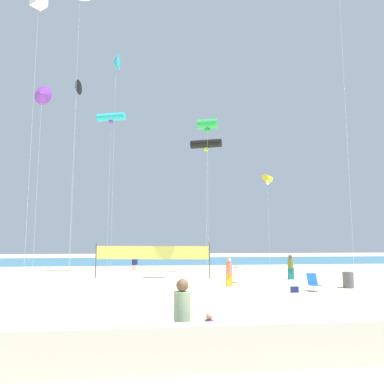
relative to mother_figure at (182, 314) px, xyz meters
name	(u,v)px	position (x,y,z in m)	size (l,w,h in m)	color
ground_plane	(191,299)	(1.26, 8.25, -0.90)	(120.00, 120.00, 0.00)	beige
ocean_band	(159,261)	(1.26, 41.09, -0.89)	(120.00, 20.00, 0.01)	teal
boardwalk_ledge	(250,346)	(1.26, -1.01, -0.45)	(28.00, 0.44, 0.89)	beige
mother_figure	(182,314)	(0.00, 0.00, 0.00)	(0.38, 0.38, 1.68)	white
toddler_figure	(209,332)	(0.63, 0.07, -0.42)	(0.20, 0.20, 0.89)	maroon
beachgoer_coral_shirt	(229,271)	(3.99, 12.61, -0.06)	(0.36, 0.36, 1.55)	gold
beachgoer_olive_shirt	(291,266)	(8.90, 15.81, -0.02)	(0.37, 0.37, 1.63)	#19727A
beachgoer_navy_shirt	(135,263)	(-1.41, 19.41, 0.06)	(0.41, 0.41, 1.78)	white
folding_beach_chair	(313,282)	(7.75, 9.99, -0.43)	(0.52, 0.65, 0.89)	#1959B2
trash_barrel	(348,280)	(10.23, 11.02, -0.47)	(0.58, 0.58, 0.86)	#595960
volleyball_net	(152,254)	(-0.21, 17.83, 0.74)	(7.82, 1.69, 2.40)	#4C4C51
beach_handbag	(295,290)	(6.59, 9.63, -0.75)	(0.37, 0.18, 0.29)	navy
kite_violet_delta	(42,95)	(-7.90, 17.31, 11.58)	(1.38, 0.75, 13.17)	silver
kite_cyan_tube	(111,117)	(-3.70, 22.98, 12.02)	(2.51, 1.41, 13.28)	silver
kite_green_tube	(207,125)	(3.40, 16.12, 9.53)	(1.49, 1.07, 10.81)	silver
kite_yellow_tube	(268,179)	(10.95, 25.98, 7.54)	(1.34, 1.46, 8.78)	silver
kite_black_tube	(206,144)	(4.26, 21.78, 9.67)	(2.66, 1.61, 10.94)	silver
kite_black_delta	(77,88)	(-7.11, 25.83, 15.67)	(0.73, 1.42, 17.28)	silver
kite_cyan_delta	(116,63)	(-3.59, 25.27, 18.05)	(0.69, 1.50, 19.69)	silver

